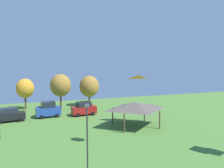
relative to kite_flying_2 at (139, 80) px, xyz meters
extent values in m
pyramid|color=orange|center=(0.00, 0.00, 0.00)|extent=(2.49, 1.88, 0.67)
cube|color=black|center=(-18.35, 8.60, -5.82)|extent=(4.89, 2.38, 1.11)
cube|color=#1E232D|center=(-18.35, 8.60, -4.88)|extent=(2.78, 1.96, 0.78)
cylinder|color=black|center=(-16.79, 7.92, -6.38)|extent=(0.66, 0.30, 0.64)
cylinder|color=black|center=(-17.02, 9.67, -6.38)|extent=(0.66, 0.30, 0.64)
cylinder|color=black|center=(-19.67, 7.53, -6.38)|extent=(0.66, 0.30, 0.64)
cube|color=#234299|center=(-12.32, 9.63, -5.69)|extent=(4.17, 2.24, 1.38)
cube|color=#1E232D|center=(-12.32, 9.63, -4.51)|extent=(2.36, 1.92, 0.97)
cylinder|color=black|center=(-10.99, 8.82, -6.38)|extent=(0.66, 0.28, 0.64)
cylinder|color=black|center=(-11.17, 10.67, -6.38)|extent=(0.66, 0.28, 0.64)
cylinder|color=black|center=(-13.47, 8.58, -6.38)|extent=(0.66, 0.28, 0.64)
cylinder|color=black|center=(-13.64, 10.44, -6.38)|extent=(0.66, 0.28, 0.64)
cube|color=maroon|center=(-6.28, 8.96, -5.76)|extent=(4.40, 2.20, 1.23)
cube|color=#1E232D|center=(-6.28, 8.96, -4.72)|extent=(2.48, 1.89, 0.86)
cylinder|color=black|center=(-4.89, 8.16, -6.38)|extent=(0.66, 0.28, 0.64)
cylinder|color=black|center=(-5.05, 9.99, -6.38)|extent=(0.66, 0.28, 0.64)
cylinder|color=black|center=(-7.52, 7.93, -6.38)|extent=(0.66, 0.28, 0.64)
cylinder|color=black|center=(-7.68, 9.76, -6.38)|extent=(0.66, 0.28, 0.64)
cylinder|color=brown|center=(-3.51, -2.78, -5.40)|extent=(0.20, 0.20, 2.60)
cylinder|color=brown|center=(1.90, -2.78, -5.40)|extent=(0.20, 0.20, 2.60)
cylinder|color=brown|center=(-3.51, 1.79, -5.40)|extent=(0.20, 0.20, 2.60)
cylinder|color=brown|center=(1.90, 1.79, -5.40)|extent=(0.20, 0.20, 2.60)
pyramid|color=#564C47|center=(-0.81, -0.50, -3.60)|extent=(6.99, 5.92, 1.00)
cylinder|color=#2D2D33|center=(-11.38, -14.43, -3.56)|extent=(0.12, 0.12, 6.28)
cube|color=#4C4C51|center=(-11.38, -14.43, -0.30)|extent=(0.36, 0.20, 0.24)
cylinder|color=brown|center=(-15.96, 17.58, -5.25)|extent=(0.36, 0.36, 2.89)
ellipsoid|color=gold|center=(-15.96, 17.58, -2.52)|extent=(3.43, 3.43, 3.77)
cylinder|color=brown|center=(-9.39, 15.57, -5.09)|extent=(0.36, 0.36, 3.22)
ellipsoid|color=olive|center=(-9.39, 15.57, -1.97)|extent=(4.03, 4.03, 4.43)
cylinder|color=brown|center=(-3.37, 16.54, -5.37)|extent=(0.36, 0.36, 2.66)
ellipsoid|color=olive|center=(-3.37, 16.54, -2.52)|extent=(4.05, 4.05, 4.45)
camera|label=1|loc=(-15.43, -31.24, 3.09)|focal=38.00mm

